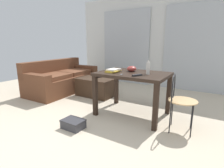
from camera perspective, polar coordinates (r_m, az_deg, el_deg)
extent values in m
plane|color=beige|center=(3.49, 2.21, -7.91)|extent=(8.94, 8.94, 0.00)
cube|color=silver|center=(5.34, 14.77, 13.48)|extent=(5.24, 0.10, 2.63)
cube|color=#B2B7BC|center=(5.64, 4.40, 11.90)|extent=(1.57, 0.03, 2.25)
cube|color=#B2B7BC|center=(5.04, 25.47, 10.51)|extent=(1.57, 0.03, 2.25)
cube|color=brown|center=(4.79, -15.65, 0.17)|extent=(0.97, 1.93, 0.42)
cube|color=brown|center=(4.98, -18.80, 5.22)|extent=(0.27, 1.91, 0.40)
cube|color=brown|center=(5.36, -9.38, 5.10)|extent=(0.91, 0.23, 0.18)
cube|color=brown|center=(4.20, -24.14, 1.84)|extent=(0.91, 0.23, 0.18)
cube|color=brown|center=(4.98, -12.36, 3.89)|extent=(0.69, 0.74, 0.10)
cube|color=brown|center=(4.46, -18.82, 2.41)|extent=(0.69, 0.74, 0.10)
cube|color=#382619|center=(4.24, -5.37, -1.01)|extent=(0.88, 0.54, 0.43)
cube|color=black|center=(3.01, 6.86, 3.26)|extent=(1.18, 0.84, 0.05)
cube|color=black|center=(3.07, -5.54, -3.88)|extent=(0.07, 0.07, 0.72)
cube|color=black|center=(2.59, 14.11, -7.52)|extent=(0.07, 0.07, 0.72)
cube|color=black|center=(3.66, 1.44, -0.98)|extent=(0.07, 0.07, 0.72)
cube|color=black|center=(3.27, 18.10, -3.41)|extent=(0.07, 0.07, 0.72)
cylinder|color=tan|center=(2.67, 22.22, -5.09)|extent=(0.40, 0.40, 0.02)
cylinder|color=black|center=(2.62, 24.73, -11.20)|extent=(0.02, 0.02, 0.46)
cylinder|color=black|center=(2.88, 24.73, -8.99)|extent=(0.02, 0.02, 0.46)
cylinder|color=black|center=(2.62, 18.53, -10.60)|extent=(0.02, 0.02, 0.46)
cylinder|color=black|center=(2.88, 19.12, -8.45)|extent=(0.02, 0.02, 0.46)
torus|color=black|center=(2.63, 19.52, -1.02)|extent=(0.07, 0.39, 0.40)
cylinder|color=black|center=(2.48, 19.01, -3.87)|extent=(0.02, 0.02, 0.17)
cylinder|color=black|center=(2.81, 19.69, -1.95)|extent=(0.02, 0.02, 0.17)
cylinder|color=beige|center=(2.87, 11.77, 5.05)|extent=(0.06, 0.06, 0.20)
cylinder|color=beige|center=(2.85, 11.88, 7.31)|extent=(0.03, 0.03, 0.03)
ellipsoid|color=#9E3833|center=(3.13, 6.46, 5.01)|extent=(0.17, 0.17, 0.10)
cube|color=gold|center=(3.05, 0.12, 4.09)|extent=(0.18, 0.24, 0.02)
cube|color=gold|center=(3.06, 0.53, 4.42)|extent=(0.21, 0.27, 0.02)
cube|color=silver|center=(3.05, 0.56, 4.76)|extent=(0.20, 0.25, 0.02)
cube|color=#232326|center=(2.71, 8.22, 2.89)|extent=(0.12, 0.18, 0.03)
cube|color=#9EA0A5|center=(2.82, 2.87, 3.21)|extent=(0.07, 0.06, 0.00)
torus|color=#262628|center=(2.77, 3.31, 3.02)|extent=(0.03, 0.03, 0.00)
cube|color=#9EA0A5|center=(2.82, 3.27, 3.22)|extent=(0.04, 0.08, 0.00)
torus|color=#262628|center=(2.77, 3.11, 3.01)|extent=(0.03, 0.03, 0.00)
cube|color=black|center=(4.29, -4.25, 2.27)|extent=(0.10, 0.15, 0.02)
cube|color=#38383D|center=(2.76, -12.58, -12.88)|extent=(0.32, 0.23, 0.11)
cube|color=#313135|center=(2.74, -12.65, -11.61)|extent=(0.33, 0.24, 0.02)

